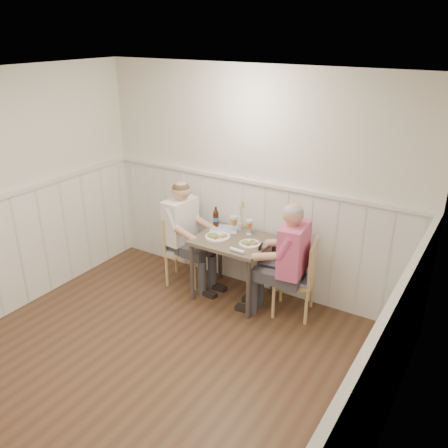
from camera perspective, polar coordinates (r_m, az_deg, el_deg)
name	(u,v)px	position (r m, az deg, el deg)	size (l,w,h in m)	color
ground_plane	(129,392)	(4.48, -11.34, -19.19)	(4.50, 4.50, 0.00)	#492E1E
room_shell	(113,234)	(3.65, -13.16, -1.12)	(4.04, 4.54, 2.60)	silver
wainscot	(174,289)	(4.48, -6.08, -7.81)	(4.00, 4.49, 1.34)	silver
dining_table	(233,247)	(5.36, 1.12, -2.81)	(0.83, 0.70, 0.75)	brown
chair_right	(299,275)	(5.19, 9.06, -6.10)	(0.49, 0.49, 0.88)	tan
chair_left	(180,246)	(5.81, -5.29, -2.62)	(0.52, 0.52, 0.88)	tan
man_in_pink	(289,271)	(5.07, 7.77, -5.63)	(0.65, 0.45, 1.35)	#3F3F47
diner_cream	(184,241)	(5.73, -4.88, -2.07)	(0.64, 0.44, 1.33)	#3F3F47
plate_man	(249,243)	(5.18, 3.02, -2.28)	(0.24, 0.24, 0.06)	white
plate_diner	(216,236)	(5.33, -0.95, -1.43)	(0.29, 0.29, 0.07)	white
beer_glass_a	(249,225)	(5.38, 3.07, -0.08)	(0.07, 0.07, 0.18)	silver
beer_glass_b	(234,221)	(5.42, 1.19, 0.30)	(0.08, 0.08, 0.20)	silver
beer_bottle	(216,218)	(5.59, -0.99, 0.74)	(0.07, 0.07, 0.25)	black
rolled_napkin	(237,250)	(5.00, 1.61, -3.20)	(0.18, 0.05, 0.04)	white
grass_vase	(240,216)	(5.47, 1.97, 0.96)	(0.04, 0.04, 0.39)	silver
gingham_mat	(224,229)	(5.55, 0.01, -0.61)	(0.39, 0.36, 0.01)	#586AAF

